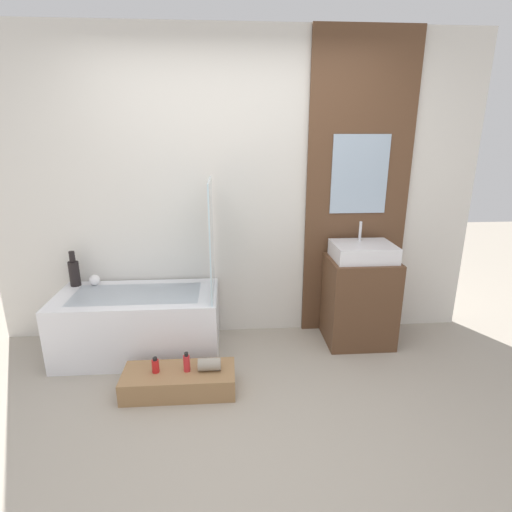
# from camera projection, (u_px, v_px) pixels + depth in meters

# --- Properties ---
(ground_plane) EXTENTS (12.00, 12.00, 0.00)m
(ground_plane) POSITION_uv_depth(u_px,v_px,m) (247.00, 455.00, 2.31)
(ground_plane) COLOR #A39989
(wall_tiled_back) EXTENTS (4.20, 0.06, 2.60)m
(wall_tiled_back) POSITION_uv_depth(u_px,v_px,m) (237.00, 192.00, 3.43)
(wall_tiled_back) COLOR silver
(wall_tiled_back) RESTS_ON ground_plane
(wall_wood_accent) EXTENTS (0.90, 0.04, 2.60)m
(wall_wood_accent) POSITION_uv_depth(u_px,v_px,m) (358.00, 191.00, 3.45)
(wall_wood_accent) COLOR brown
(wall_wood_accent) RESTS_ON ground_plane
(bathtub) EXTENTS (1.31, 0.65, 0.53)m
(bathtub) POSITION_uv_depth(u_px,v_px,m) (139.00, 323.00, 3.32)
(bathtub) COLOR white
(bathtub) RESTS_ON ground_plane
(glass_shower_screen) EXTENTS (0.01, 0.55, 0.92)m
(glass_shower_screen) POSITION_uv_depth(u_px,v_px,m) (211.00, 239.00, 3.13)
(glass_shower_screen) COLOR silver
(glass_shower_screen) RESTS_ON bathtub
(wooden_step_bench) EXTENTS (0.80, 0.33, 0.16)m
(wooden_step_bench) POSITION_uv_depth(u_px,v_px,m) (179.00, 381.00, 2.86)
(wooden_step_bench) COLOR #997047
(wooden_step_bench) RESTS_ON ground_plane
(vanity_cabinet) EXTENTS (0.57, 0.47, 0.77)m
(vanity_cabinet) POSITION_uv_depth(u_px,v_px,m) (359.00, 301.00, 3.48)
(vanity_cabinet) COLOR brown
(vanity_cabinet) RESTS_ON ground_plane
(sink) EXTENTS (0.50, 0.40, 0.30)m
(sink) POSITION_uv_depth(u_px,v_px,m) (363.00, 251.00, 3.35)
(sink) COLOR white
(sink) RESTS_ON vanity_cabinet
(vase_tall_dark) EXTENTS (0.09, 0.09, 0.30)m
(vase_tall_dark) POSITION_uv_depth(u_px,v_px,m) (74.00, 272.00, 3.39)
(vase_tall_dark) COLOR black
(vase_tall_dark) RESTS_ON bathtub
(vase_round_light) EXTENTS (0.09, 0.09, 0.09)m
(vase_round_light) POSITION_uv_depth(u_px,v_px,m) (95.00, 280.00, 3.42)
(vase_round_light) COLOR white
(vase_round_light) RESTS_ON bathtub
(bottle_soap_primary) EXTENTS (0.05, 0.05, 0.12)m
(bottle_soap_primary) POSITION_uv_depth(u_px,v_px,m) (155.00, 366.00, 2.81)
(bottle_soap_primary) COLOR red
(bottle_soap_primary) RESTS_ON wooden_step_bench
(bottle_soap_secondary) EXTENTS (0.05, 0.05, 0.15)m
(bottle_soap_secondary) POSITION_uv_depth(u_px,v_px,m) (187.00, 363.00, 2.82)
(bottle_soap_secondary) COLOR red
(bottle_soap_secondary) RESTS_ON wooden_step_bench
(towel_roll) EXTENTS (0.16, 0.09, 0.09)m
(towel_roll) POSITION_uv_depth(u_px,v_px,m) (209.00, 364.00, 2.84)
(towel_roll) COLOR gray
(towel_roll) RESTS_ON wooden_step_bench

